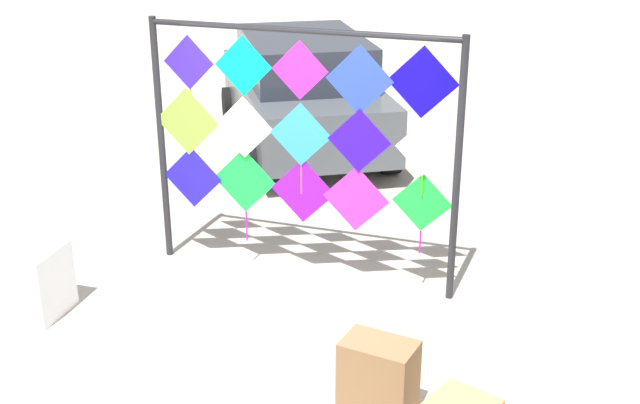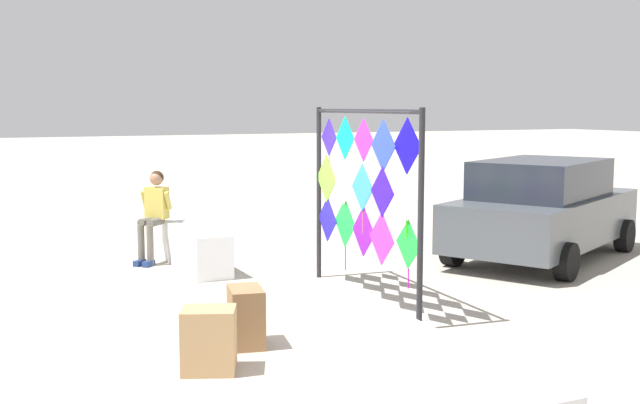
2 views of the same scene
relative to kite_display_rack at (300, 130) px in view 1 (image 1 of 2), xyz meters
name	(u,v)px [view 1 (image 1 of 2)]	position (x,y,z in m)	size (l,w,h in m)	color
ground	(268,332)	(0.05, -1.17, -1.54)	(120.00, 120.00, 0.00)	#ADA393
kite_display_rack	(300,130)	(0.00, 0.00, 0.00)	(3.10, 0.21, 2.54)	#232328
parked_car	(303,91)	(-1.23, 4.08, -0.69)	(3.66, 4.68, 1.67)	#4C5156
cardboard_box_small	(378,379)	(1.25, -2.08, -1.23)	(0.54, 0.35, 0.63)	olive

